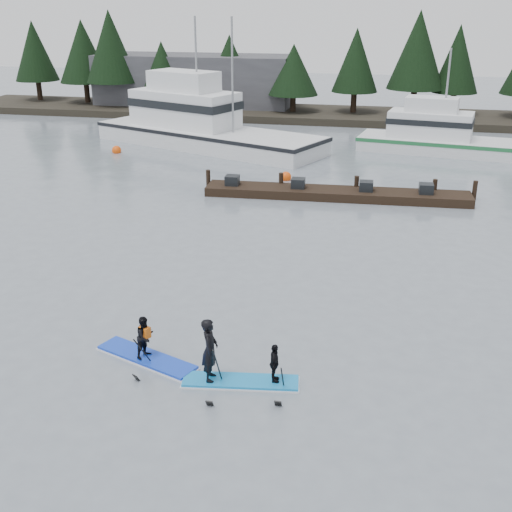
% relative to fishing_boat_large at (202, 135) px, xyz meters
% --- Properties ---
extents(ground, '(160.00, 160.00, 0.00)m').
position_rel_fishing_boat_large_xyz_m(ground, '(8.79, -28.67, -0.73)').
color(ground, slate).
rests_on(ground, ground).
extents(far_shore, '(70.00, 8.00, 0.60)m').
position_rel_fishing_boat_large_xyz_m(far_shore, '(8.79, 13.33, -0.43)').
color(far_shore, '#2D281E').
rests_on(far_shore, ground).
extents(treeline, '(60.00, 4.00, 8.00)m').
position_rel_fishing_boat_large_xyz_m(treeline, '(8.79, 13.33, -0.73)').
color(treeline, black).
rests_on(treeline, ground).
extents(waterfront_building, '(18.00, 6.00, 5.00)m').
position_rel_fishing_boat_large_xyz_m(waterfront_building, '(-5.21, 15.33, 1.77)').
color(waterfront_building, '#4C4C51').
rests_on(waterfront_building, ground).
extents(fishing_boat_large, '(17.47, 10.85, 9.65)m').
position_rel_fishing_boat_large_xyz_m(fishing_boat_large, '(0.00, 0.00, 0.00)').
color(fishing_boat_large, silver).
rests_on(fishing_boat_large, ground).
extents(fishing_boat_medium, '(12.46, 5.29, 7.52)m').
position_rel_fishing_boat_large_xyz_m(fishing_boat_medium, '(16.64, 1.31, -0.22)').
color(fishing_boat_medium, silver).
rests_on(fishing_boat_medium, ground).
extents(floating_dock, '(13.69, 2.48, 0.45)m').
position_rel_fishing_boat_large_xyz_m(floating_dock, '(10.55, -11.06, -0.50)').
color(floating_dock, black).
rests_on(floating_dock, ground).
extents(buoy_a, '(0.62, 0.62, 0.62)m').
position_rel_fishing_boat_large_xyz_m(buoy_a, '(-4.99, -3.47, -0.73)').
color(buoy_a, '#F04D0C').
rests_on(buoy_a, ground).
extents(buoy_b, '(0.62, 0.62, 0.62)m').
position_rel_fishing_boat_large_xyz_m(buoy_b, '(7.38, -8.03, -0.73)').
color(buoy_b, '#F04D0C').
rests_on(buoy_b, ground).
extents(paddleboard_solo, '(3.22, 1.85, 1.82)m').
position_rel_fishing_boat_large_xyz_m(paddleboard_solo, '(6.85, -28.45, -0.29)').
color(paddleboard_solo, blue).
rests_on(paddleboard_solo, ground).
extents(paddleboard_duo, '(3.15, 1.37, 2.41)m').
position_rel_fishing_boat_large_xyz_m(paddleboard_duo, '(9.52, -29.10, -0.06)').
color(paddleboard_duo, '#1581C8').
rests_on(paddleboard_duo, ground).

